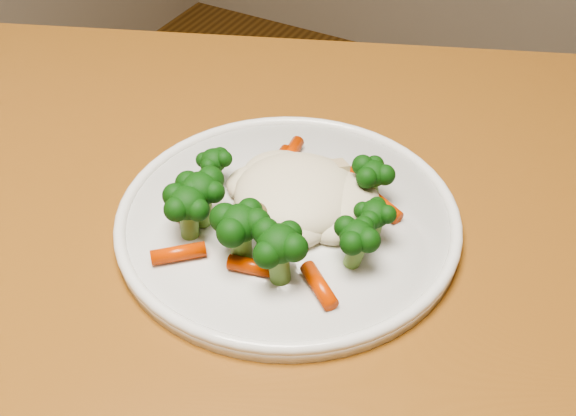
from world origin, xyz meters
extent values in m
cube|color=#915821|center=(-0.19, -0.20, 0.73)|extent=(1.43, 1.21, 0.04)
cylinder|color=white|center=(-0.24, -0.14, 0.76)|extent=(0.28, 0.28, 0.01)
ellipsoid|color=beige|center=(-0.24, -0.12, 0.79)|extent=(0.12, 0.11, 0.05)
ellipsoid|color=black|center=(-0.29, -0.19, 0.78)|extent=(0.05, 0.05, 0.04)
ellipsoid|color=black|center=(-0.24, -0.20, 0.78)|extent=(0.05, 0.05, 0.05)
ellipsoid|color=black|center=(-0.21, -0.20, 0.79)|extent=(0.05, 0.05, 0.05)
ellipsoid|color=black|center=(-0.16, -0.16, 0.78)|extent=(0.04, 0.04, 0.04)
ellipsoid|color=black|center=(-0.16, -0.13, 0.78)|extent=(0.04, 0.04, 0.04)
ellipsoid|color=black|center=(-0.18, -0.09, 0.78)|extent=(0.04, 0.04, 0.04)
ellipsoid|color=black|center=(-0.31, -0.13, 0.78)|extent=(0.04, 0.04, 0.03)
ellipsoid|color=black|center=(-0.29, -0.18, 0.78)|extent=(0.05, 0.05, 0.04)
cylinder|color=#D83E05|center=(-0.27, -0.07, 0.77)|extent=(0.02, 0.05, 0.01)
cylinder|color=#D83E05|center=(-0.22, -0.08, 0.77)|extent=(0.03, 0.04, 0.01)
cylinder|color=#D83E05|center=(-0.18, -0.09, 0.77)|extent=(0.05, 0.03, 0.01)
cylinder|color=#D83E05|center=(-0.31, -0.16, 0.77)|extent=(0.02, 0.05, 0.01)
cylinder|color=#D83E05|center=(-0.29, -0.22, 0.77)|extent=(0.04, 0.04, 0.01)
cylinder|color=#D83E05|center=(-0.23, -0.21, 0.77)|extent=(0.04, 0.02, 0.01)
cylinder|color=#D83E05|center=(-0.18, -0.20, 0.77)|extent=(0.04, 0.04, 0.01)
cylinder|color=#D83E05|center=(-0.21, -0.12, 0.78)|extent=(0.02, 0.05, 0.01)
cylinder|color=#D83E05|center=(-0.26, -0.11, 0.78)|extent=(0.02, 0.04, 0.01)
cylinder|color=#D83E05|center=(-0.27, -0.09, 0.77)|extent=(0.02, 0.04, 0.01)
ellipsoid|color=brown|center=(-0.22, -0.12, 0.78)|extent=(0.03, 0.03, 0.02)
ellipsoid|color=brown|center=(-0.21, -0.13, 0.78)|extent=(0.02, 0.02, 0.01)
ellipsoid|color=brown|center=(-0.25, -0.12, 0.78)|extent=(0.02, 0.02, 0.01)
ellipsoid|color=brown|center=(-0.25, -0.17, 0.78)|extent=(0.02, 0.02, 0.02)
cube|color=tan|center=(-0.24, -0.10, 0.78)|extent=(0.02, 0.02, 0.01)
cube|color=tan|center=(-0.22, -0.08, 0.78)|extent=(0.02, 0.02, 0.01)
cube|color=tan|center=(-0.27, -0.11, 0.78)|extent=(0.02, 0.02, 0.01)
camera|label=1|loc=(-0.02, -0.53, 1.16)|focal=45.00mm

